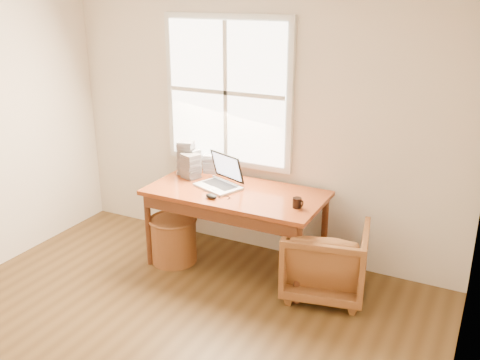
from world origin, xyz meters
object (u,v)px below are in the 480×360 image
object	(u,v)px
wicker_stool	(174,240)
cd_stack_a	(193,162)
laptop	(218,172)
armchair	(326,259)
desk	(236,193)
coffee_mug	(297,203)

from	to	relation	value
wicker_stool	cd_stack_a	size ratio (longest dim) A/B	1.73
wicker_stool	laptop	distance (m)	0.81
wicker_stool	laptop	world-z (taller)	laptop
armchair	desk	bearing A→B (deg)	-16.74
armchair	coffee_mug	distance (m)	0.55
cd_stack_a	desk	bearing A→B (deg)	-21.51
wicker_stool	cd_stack_a	bearing A→B (deg)	92.72
coffee_mug	armchair	bearing A→B (deg)	8.21
coffee_mug	cd_stack_a	size ratio (longest dim) A/B	0.34
desk	coffee_mug	size ratio (longest dim) A/B	18.74
armchair	wicker_stool	xyz separation A→B (m)	(-1.46, -0.11, -0.10)
laptop	coffee_mug	xyz separation A→B (m)	(0.81, -0.11, -0.11)
desk	laptop	world-z (taller)	laptop
desk	coffee_mug	bearing A→B (deg)	-9.91
coffee_mug	cd_stack_a	distance (m)	1.27
desk	cd_stack_a	bearing A→B (deg)	158.49
armchair	cd_stack_a	world-z (taller)	cd_stack_a
coffee_mug	desk	bearing A→B (deg)	171.94
armchair	laptop	world-z (taller)	laptop
desk	laptop	size ratio (longest dim) A/B	3.76
armchair	coffee_mug	xyz separation A→B (m)	(-0.26, -0.03, 0.48)
desk	laptop	bearing A→B (deg)	179.21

